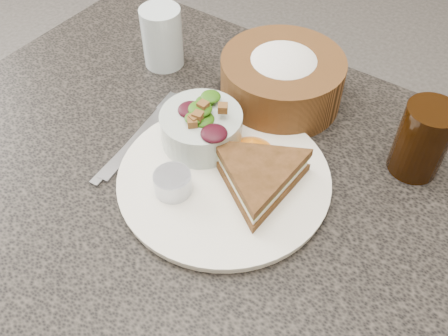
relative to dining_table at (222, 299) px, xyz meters
name	(u,v)px	position (x,y,z in m)	size (l,w,h in m)	color
dining_table	(222,299)	(0.00, 0.00, 0.00)	(1.00, 0.70, 0.75)	black
dinner_plate	(224,179)	(0.01, 0.00, 0.38)	(0.30, 0.30, 0.01)	silver
sandwich	(259,176)	(0.06, 0.01, 0.41)	(0.16, 0.16, 0.04)	brown
salad_bowl	(201,123)	(-0.06, 0.04, 0.42)	(0.12, 0.12, 0.07)	#AAB9B2
dressing_ramekin	(173,183)	(-0.04, -0.07, 0.40)	(0.05, 0.05, 0.03)	#A7ACB7
orange_wedge	(252,145)	(0.01, 0.06, 0.40)	(0.07, 0.07, 0.03)	orange
fork	(138,139)	(-0.15, -0.01, 0.38)	(0.02, 0.19, 0.01)	#9FA2AB
knife	(138,138)	(-0.15, -0.01, 0.38)	(0.01, 0.22, 0.00)	#9A9EA3
bread_basket	(282,73)	(-0.02, 0.20, 0.43)	(0.20, 0.20, 0.11)	brown
cola_glass	(424,137)	(0.22, 0.18, 0.44)	(0.07, 0.07, 0.13)	black
water_glass	(162,37)	(-0.25, 0.17, 0.43)	(0.07, 0.07, 0.11)	silver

